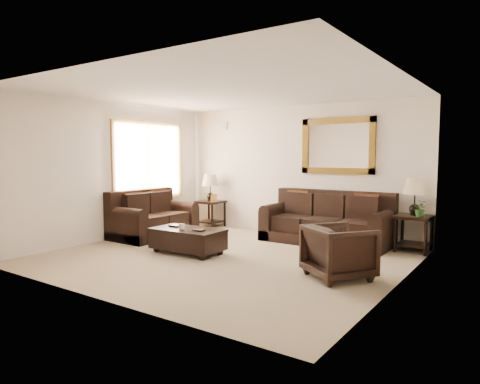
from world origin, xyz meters
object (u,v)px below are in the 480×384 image
Objects in this scene: sofa at (327,224)px; loveseat at (152,219)px; armchair at (339,249)px; end_table_left at (210,193)px; end_table_right at (415,204)px; coffee_table at (188,238)px.

loveseat is at bearing -155.46° from sofa.
sofa is 3.54m from loveseat.
loveseat is at bearing 27.06° from armchair.
end_table_right is (4.50, -0.01, 0.03)m from end_table_left.
sofa reaches higher than coffee_table.
coffee_table is (-1.60, -2.18, -0.09)m from sofa.
end_table_right reaches higher than loveseat.
loveseat reaches higher than coffee_table.
armchair is (4.30, -0.67, 0.05)m from loveseat.
end_table_left is 4.67m from armchair.
end_table_left reaches higher than armchair.
sofa reaches higher than armchair.
sofa is 2.40m from armchair.
loveseat is 2.11× the size of armchair.
sofa is 1.61m from end_table_right.
loveseat is at bearing -161.29° from end_table_right.
coffee_table is at bearing 36.82° from armchair.
end_table_left is at bearing 6.43° from armchair.
end_table_left is 2.76m from coffee_table.
loveseat is 1.35× the size of coffee_table.
armchair reaches higher than coffee_table.
armchair is (4.05, -2.29, -0.40)m from end_table_left.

